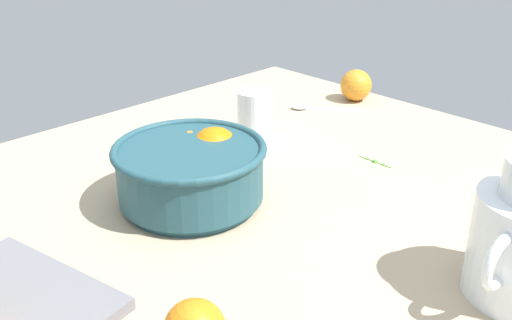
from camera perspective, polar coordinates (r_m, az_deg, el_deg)
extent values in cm
cube|color=tan|center=(86.75, 1.96, -6.10)|extent=(112.85, 108.58, 3.00)
cylinder|color=#234C56|center=(89.01, -6.32, -3.82)|extent=(19.99, 19.99, 1.20)
cylinder|color=#234C56|center=(86.95, -6.46, -1.24)|extent=(21.73, 21.73, 7.76)
torus|color=#234C56|center=(85.31, -6.58, 1.10)|extent=(22.93, 22.93, 1.20)
sphere|color=orange|center=(91.07, -4.05, 0.77)|extent=(8.08, 8.08, 8.08)
sphere|color=orange|center=(92.66, -6.42, 0.89)|extent=(6.71, 6.71, 6.71)
sphere|color=orange|center=(86.57, -9.58, -1.41)|extent=(6.41, 6.41, 6.41)
sphere|color=orange|center=(83.85, -8.02, -2.31)|extent=(7.58, 7.58, 7.58)
sphere|color=orange|center=(83.00, -3.24, -2.60)|extent=(7.01, 7.01, 7.01)
torus|color=white|center=(67.03, 22.73, -9.36)|extent=(6.86, 1.52, 6.81)
cylinder|color=white|center=(109.96, -0.14, 4.47)|extent=(6.62, 6.62, 9.39)
cylinder|color=#FCA439|center=(110.91, -0.14, 3.20)|extent=(5.82, 5.82, 4.16)
sphere|color=orange|center=(133.01, 9.80, 7.26)|extent=(7.03, 7.03, 7.03)
ellipsoid|color=silver|center=(126.63, 4.25, 5.20)|extent=(3.81, 3.87, 1.00)
cylinder|color=silver|center=(127.05, 7.58, 5.04)|extent=(8.29, 9.03, 0.70)
cylinder|color=#4D9238|center=(103.61, 11.66, -0.15)|extent=(0.38, 6.69, 0.30)
sphere|color=#4D9238|center=(104.39, 10.93, 0.21)|extent=(0.64, 0.64, 0.64)
sphere|color=#4D9238|center=(103.54, 11.67, -0.07)|extent=(0.98, 0.98, 0.98)
sphere|color=#4D9238|center=(102.72, 12.43, -0.36)|extent=(0.65, 0.65, 0.65)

